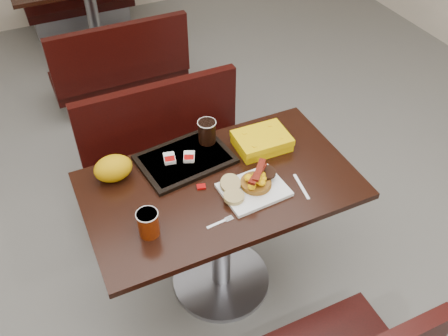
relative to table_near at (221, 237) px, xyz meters
name	(u,v)px	position (x,y,z in m)	size (l,w,h in m)	color
floor	(221,280)	(0.00, 0.00, -0.38)	(6.00, 7.00, 0.01)	slate
table_near	(221,237)	(0.00, 0.00, 0.00)	(1.20, 0.70, 0.75)	black
bench_near_n	(172,154)	(0.00, 0.70, -0.02)	(1.00, 0.46, 0.72)	black
table_far	(94,19)	(0.00, 2.60, 0.00)	(1.20, 0.70, 0.75)	black
bench_far_s	(116,59)	(0.00, 1.90, -0.02)	(1.00, 0.46, 0.72)	black
platter	(254,190)	(0.11, -0.11, 0.38)	(0.28, 0.21, 0.02)	white
pancake_stack	(256,183)	(0.13, -0.09, 0.41)	(0.14, 0.14, 0.03)	#915F18
sausage_patty	(266,172)	(0.19, -0.07, 0.43)	(0.09, 0.09, 0.01)	black
scrambled_eggs	(256,179)	(0.12, -0.10, 0.44)	(0.09, 0.08, 0.05)	#F4AF04
bacon_strips	(258,173)	(0.13, -0.10, 0.47)	(0.16, 0.07, 0.01)	#430A04
muffin_bottom	(234,197)	(0.01, -0.12, 0.40)	(0.09, 0.09, 0.02)	tan
muffin_top	(230,184)	(0.02, -0.06, 0.41)	(0.09, 0.09, 0.02)	tan
coffee_cup_near	(148,224)	(-0.37, -0.14, 0.43)	(0.08, 0.08, 0.12)	#992D05
fork	(216,224)	(-0.11, -0.21, 0.38)	(0.12, 0.02, 0.00)	white
knife	(301,187)	(0.31, -0.17, 0.38)	(0.16, 0.01, 0.00)	white
condiment_syrup	(189,180)	(-0.12, 0.07, 0.38)	(0.04, 0.03, 0.01)	#A24706
condiment_ketchup	(201,187)	(-0.09, 0.01, 0.38)	(0.04, 0.03, 0.01)	#8C0504
tray	(185,159)	(-0.09, 0.20, 0.38)	(0.41, 0.29, 0.02)	black
hashbrown_sleeve_left	(169,158)	(-0.16, 0.22, 0.40)	(0.05, 0.07, 0.02)	silver
hashbrown_sleeve_right	(189,157)	(-0.07, 0.19, 0.40)	(0.05, 0.07, 0.02)	silver
coffee_cup_far	(207,132)	(0.05, 0.27, 0.45)	(0.08, 0.08, 0.11)	black
clamshell	(262,141)	(0.28, 0.14, 0.41)	(0.25, 0.19, 0.07)	#E9B503
paper_bag	(113,168)	(-0.41, 0.23, 0.43)	(0.17, 0.13, 0.12)	#CB9806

